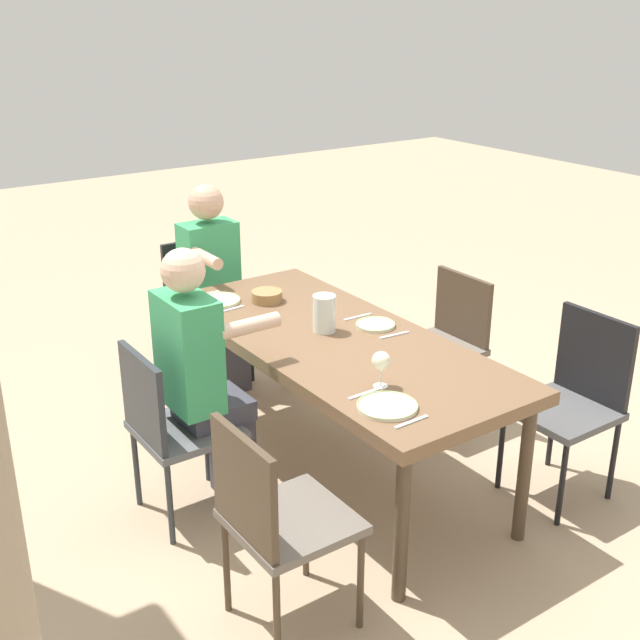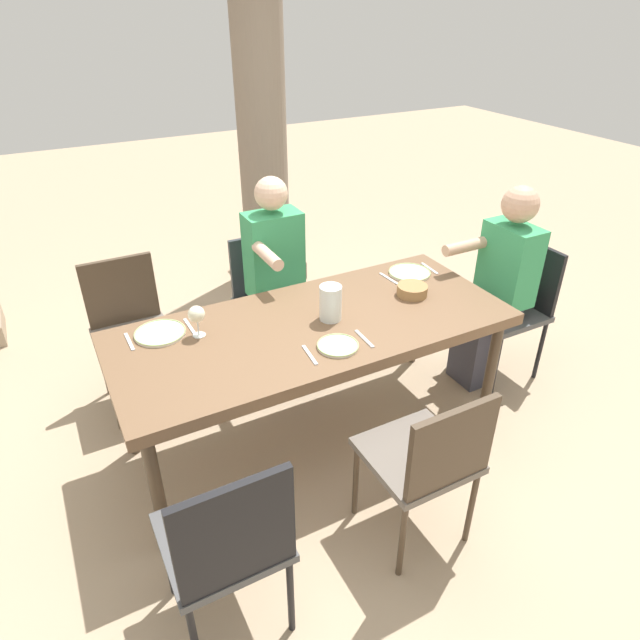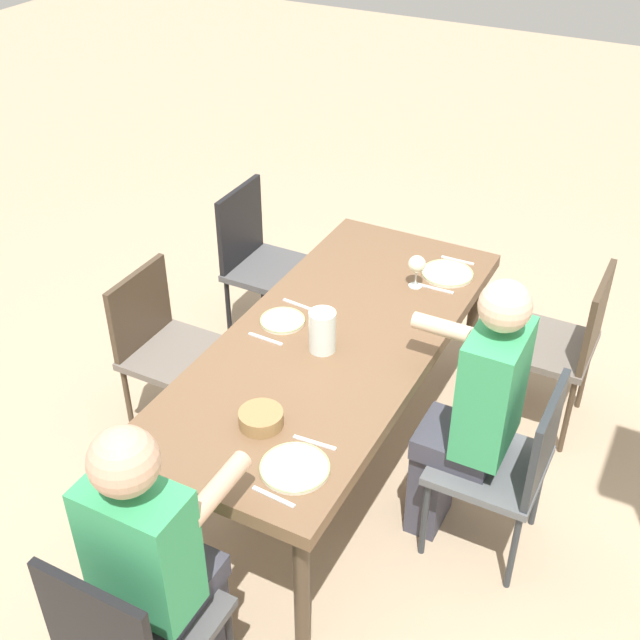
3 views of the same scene
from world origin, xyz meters
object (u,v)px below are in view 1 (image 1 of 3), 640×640
Objects in this scene: dining_table at (335,349)px; diner_woman_green at (214,281)px; diner_man_white at (203,374)px; bread_basket at (267,296)px; plate_2 at (218,300)px; plate_1 at (376,325)px; chair_mid_south at (445,338)px; plate_0 at (387,406)px; chair_west_north at (274,514)px; chair_west_south at (575,394)px; wine_glass_0 at (381,362)px; chair_head_east at (203,300)px; chair_mid_north at (170,422)px; water_pitcher at (325,315)px.

dining_table is 1.60× the size of diner_woman_green.
bread_basket is (0.52, -0.67, 0.09)m from diner_man_white.
bread_basket is (-0.64, 0.01, 0.10)m from diner_woman_green.
plate_1 is at bearing -147.66° from plate_2.
chair_mid_south is 1.31m from plate_2.
plate_0 is (-0.83, 1.11, 0.25)m from chair_mid_south.
chair_west_north is at bearing 117.86° from chair_mid_south.
chair_west_north is at bearing 90.00° from chair_west_south.
chair_west_south is 1.79m from diner_man_white.
wine_glass_0 is 1.34m from plate_2.
plate_1 is (0.79, -1.11, 0.25)m from chair_west_north.
chair_west_north is 0.82m from wine_glass_0.
chair_head_east is at bearing 0.00° from dining_table.
chair_west_north is 1.01× the size of chair_head_east.
plate_0 is 1.24× the size of plate_1.
chair_mid_north is 1.59m from chair_head_east.
chair_west_north is at bearing 157.57° from diner_woman_green.
water_pitcher is 0.53m from bread_basket.
water_pitcher is (-1.17, -0.01, 0.15)m from diner_woman_green.
plate_2 is at bearing 17.26° from dining_table.
dining_table is 12.60× the size of wine_glass_0.
diner_woman_green is at bearing -0.96° from bread_basket.
chair_head_east is 0.68× the size of diner_man_white.
chair_west_north is 0.65m from plate_0.
wine_glass_0 is 1.19m from bread_basket.
chair_west_north is 2.40m from chair_head_east.
plate_1 is at bearing -54.34° from chair_west_north.
diner_woman_green is (1.16, 0.86, 0.18)m from chair_mid_south.
chair_mid_south is at bearing -120.91° from bread_basket.
chair_head_east reaches higher than plate_0.
diner_woman_green is at bearing 0.25° from water_pitcher.
bread_basket reaches higher than plate_1.
chair_west_north is 1.70m from plate_2.
wine_glass_0 reaches higher than bread_basket.
plate_2 is at bearing -0.81° from plate_0.
plate_1 is at bearing 100.27° from chair_mid_south.
plate_2 is (0.67, -0.44, 0.07)m from diner_man_white.
bread_basket is at bearing 1.74° from water_pitcher.
chair_west_south is at bearing -90.00° from chair_west_north.
chair_west_south reaches higher than chair_west_north.
chair_mid_north is at bearing 35.54° from plate_0.
wine_glass_0 is (-1.83, 0.16, 0.18)m from diner_woman_green.
plate_1 is 1.19× the size of bread_basket.
plate_0 is at bearing 144.63° from plate_1.
diner_woman_green is 6.82× the size of water_pitcher.
wine_glass_0 is (-0.66, -0.69, 0.37)m from chair_mid_north.
dining_table is 2.29× the size of chair_west_north.
bread_basket is at bearing -51.92° from diner_man_white.
chair_mid_south is at bearing -121.39° from plate_2.
plate_2 is (0.78, 0.49, -0.00)m from plate_1.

